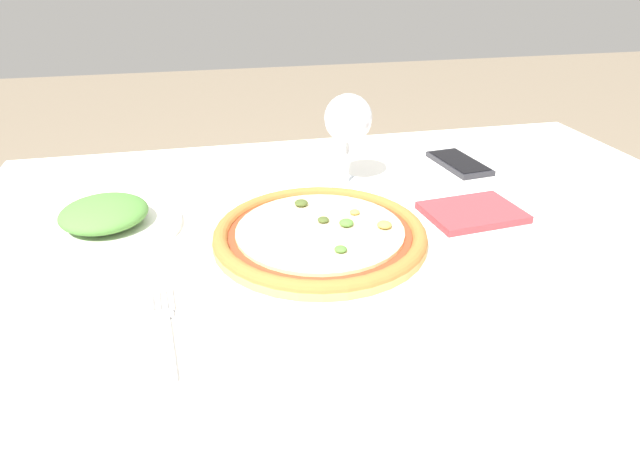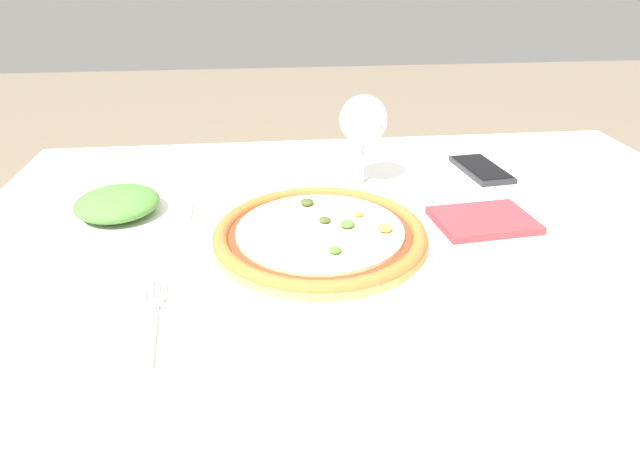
{
  "view_description": "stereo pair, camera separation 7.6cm",
  "coord_description": "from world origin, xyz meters",
  "px_view_note": "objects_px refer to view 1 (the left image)",
  "views": [
    {
      "loc": [
        -0.23,
        -0.69,
        1.08
      ],
      "look_at": [
        -0.09,
        -0.03,
        0.73
      ],
      "focal_mm": 30.0,
      "sensor_mm": 36.0,
      "label": 1
    },
    {
      "loc": [
        -0.16,
        -0.71,
        1.08
      ],
      "look_at": [
        -0.09,
        -0.03,
        0.73
      ],
      "focal_mm": 30.0,
      "sensor_mm": 36.0,
      "label": 2
    }
  ],
  "objects_px": {
    "dining_table": "(367,277)",
    "cell_phone": "(459,163)",
    "pizza_plate": "(320,236)",
    "side_plate": "(105,219)",
    "wine_glass_far_left": "(348,120)",
    "fork": "(165,329)"
  },
  "relations": [
    {
      "from": "fork",
      "to": "pizza_plate",
      "type": "bearing_deg",
      "value": 34.87
    },
    {
      "from": "dining_table",
      "to": "cell_phone",
      "type": "distance_m",
      "value": 0.36
    },
    {
      "from": "pizza_plate",
      "to": "wine_glass_far_left",
      "type": "distance_m",
      "value": 0.26
    },
    {
      "from": "dining_table",
      "to": "pizza_plate",
      "type": "height_order",
      "value": "pizza_plate"
    },
    {
      "from": "wine_glass_far_left",
      "to": "cell_phone",
      "type": "xyz_separation_m",
      "value": [
        0.24,
        0.04,
        -0.11
      ]
    },
    {
      "from": "dining_table",
      "to": "pizza_plate",
      "type": "bearing_deg",
      "value": -158.0
    },
    {
      "from": "side_plate",
      "to": "wine_glass_far_left",
      "type": "bearing_deg",
      "value": 13.52
    },
    {
      "from": "dining_table",
      "to": "cell_phone",
      "type": "relative_size",
      "value": 8.39
    },
    {
      "from": "pizza_plate",
      "to": "side_plate",
      "type": "height_order",
      "value": "side_plate"
    },
    {
      "from": "dining_table",
      "to": "side_plate",
      "type": "xyz_separation_m",
      "value": [
        -0.39,
        0.09,
        0.11
      ]
    },
    {
      "from": "pizza_plate",
      "to": "cell_phone",
      "type": "relative_size",
      "value": 2.24
    },
    {
      "from": "side_plate",
      "to": "pizza_plate",
      "type": "bearing_deg",
      "value": -21.55
    },
    {
      "from": "pizza_plate",
      "to": "dining_table",
      "type": "bearing_deg",
      "value": 22.0
    },
    {
      "from": "fork",
      "to": "side_plate",
      "type": "relative_size",
      "value": 0.76
    },
    {
      "from": "pizza_plate",
      "to": "wine_glass_far_left",
      "type": "height_order",
      "value": "wine_glass_far_left"
    },
    {
      "from": "dining_table",
      "to": "cell_phone",
      "type": "xyz_separation_m",
      "value": [
        0.26,
        0.23,
        0.09
      ]
    },
    {
      "from": "dining_table",
      "to": "side_plate",
      "type": "relative_size",
      "value": 5.65
    },
    {
      "from": "dining_table",
      "to": "side_plate",
      "type": "bearing_deg",
      "value": 167.5
    },
    {
      "from": "wine_glass_far_left",
      "to": "side_plate",
      "type": "distance_m",
      "value": 0.43
    },
    {
      "from": "fork",
      "to": "wine_glass_far_left",
      "type": "height_order",
      "value": "wine_glass_far_left"
    },
    {
      "from": "cell_phone",
      "to": "side_plate",
      "type": "height_order",
      "value": "side_plate"
    },
    {
      "from": "cell_phone",
      "to": "fork",
      "type": "bearing_deg",
      "value": -143.62
    }
  ]
}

